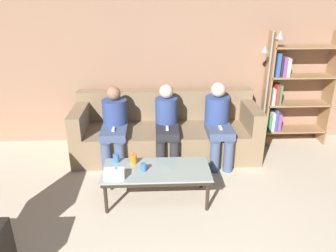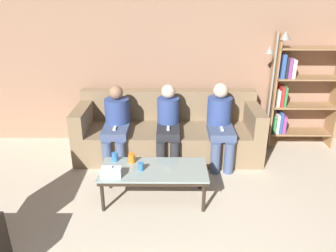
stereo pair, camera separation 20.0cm
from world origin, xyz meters
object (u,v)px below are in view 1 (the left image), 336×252
(cup_near_left, at_px, (144,167))
(cup_far_center, at_px, (116,158))
(seated_person_mid_left, at_px, (167,123))
(seated_person_left_end, at_px, (115,123))
(seated_person_mid_right, at_px, (218,120))
(bookshelf, at_px, (290,91))
(couch, at_px, (166,133))
(coffee_table, at_px, (156,172))
(cup_near_right, at_px, (133,159))
(tissue_box, at_px, (114,173))
(standing_lamp, at_px, (269,78))

(cup_near_left, relative_size, cup_far_center, 0.90)
(seated_person_mid_left, bearing_deg, cup_far_center, -128.92)
(cup_far_center, distance_m, seated_person_left_end, 0.79)
(seated_person_mid_right, bearing_deg, bookshelf, 23.92)
(seated_person_mid_right, bearing_deg, couch, 162.21)
(coffee_table, relative_size, cup_near_right, 10.87)
(couch, xyz_separation_m, seated_person_left_end, (-0.71, -0.23, 0.25))
(seated_person_mid_right, bearing_deg, tissue_box, -139.61)
(bookshelf, xyz_separation_m, seated_person_mid_left, (-1.89, -0.53, -0.27))
(cup_near_left, bearing_deg, couch, 76.34)
(cup_far_center, distance_m, seated_person_mid_left, 0.99)
(cup_far_center, relative_size, standing_lamp, 0.06)
(couch, xyz_separation_m, tissue_box, (-0.61, -1.35, 0.13))
(bookshelf, relative_size, seated_person_mid_left, 1.59)
(standing_lamp, height_order, seated_person_mid_left, standing_lamp)
(bookshelf, distance_m, seated_person_mid_left, 1.98)
(couch, distance_m, seated_person_mid_right, 0.80)
(couch, bearing_deg, bookshelf, 8.83)
(standing_lamp, xyz_separation_m, seated_person_mid_right, (-0.78, -0.38, -0.48))
(cup_near_left, xyz_separation_m, seated_person_left_end, (-0.42, 0.99, 0.13))
(cup_near_left, xyz_separation_m, cup_far_center, (-0.32, 0.22, 0.01))
(coffee_table, distance_m, standing_lamp, 2.25)
(coffee_table, bearing_deg, cup_near_left, -169.03)
(bookshelf, height_order, seated_person_mid_left, bookshelf)
(seated_person_mid_right, bearing_deg, standing_lamp, 25.93)
(tissue_box, relative_size, seated_person_mid_left, 0.20)
(tissue_box, xyz_separation_m, bookshelf, (2.50, 1.64, 0.40))
(cup_near_left, height_order, tissue_box, tissue_box)
(couch, distance_m, cup_near_right, 1.13)
(seated_person_mid_left, bearing_deg, cup_near_right, -117.39)
(tissue_box, distance_m, bookshelf, 3.02)
(cup_near_left, relative_size, cup_near_right, 0.82)
(coffee_table, distance_m, cup_near_left, 0.17)
(couch, xyz_separation_m, seated_person_mid_left, (0.00, -0.24, 0.25))
(couch, relative_size, cup_near_left, 28.79)
(cup_near_right, relative_size, cup_far_center, 1.10)
(bookshelf, bearing_deg, standing_lamp, -160.26)
(cup_near_left, distance_m, seated_person_mid_left, 1.03)
(standing_lamp, distance_m, seated_person_mid_left, 1.63)
(coffee_table, height_order, bookshelf, bookshelf)
(seated_person_mid_left, bearing_deg, seated_person_mid_right, 0.61)
(couch, distance_m, seated_person_left_end, 0.79)
(bookshelf, relative_size, seated_person_left_end, 1.62)
(standing_lamp, bearing_deg, coffee_table, -140.88)
(couch, relative_size, seated_person_mid_right, 2.37)
(cup_near_left, xyz_separation_m, seated_person_mid_left, (0.30, 0.98, 0.13))
(couch, relative_size, standing_lamp, 1.48)
(bookshelf, bearing_deg, cup_near_right, -149.94)
(bookshelf, xyz_separation_m, seated_person_left_end, (-2.60, -0.52, -0.27))
(couch, height_order, cup_near_left, couch)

